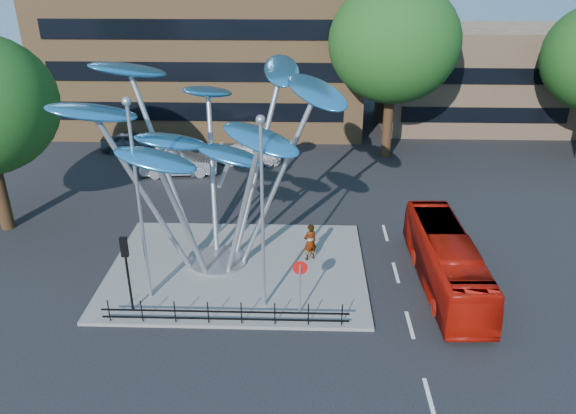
{
  "coord_description": "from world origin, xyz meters",
  "views": [
    {
      "loc": [
        2.11,
        -16.73,
        14.1
      ],
      "look_at": [
        1.47,
        4.0,
        4.3
      ],
      "focal_mm": 35.0,
      "sensor_mm": 36.0,
      "label": 1
    }
  ],
  "objects_px": {
    "street_lamp_right": "(262,199)",
    "parked_car_mid": "(179,163)",
    "tree_right": "(394,43)",
    "parked_car_right": "(250,154)",
    "street_lamp_left": "(137,186)",
    "leaf_sculpture": "(209,126)",
    "red_bus": "(446,261)",
    "no_entry_sign_island": "(300,278)",
    "pedestrian": "(310,242)",
    "traffic_light_island": "(126,259)",
    "parked_car_left": "(131,142)"
  },
  "relations": [
    {
      "from": "street_lamp_right",
      "to": "parked_car_mid",
      "type": "height_order",
      "value": "street_lamp_right"
    },
    {
      "from": "tree_right",
      "to": "parked_car_mid",
      "type": "height_order",
      "value": "tree_right"
    },
    {
      "from": "tree_right",
      "to": "parked_car_right",
      "type": "xyz_separation_m",
      "value": [
        -9.74,
        -1.69,
        -7.39
      ]
    },
    {
      "from": "tree_right",
      "to": "street_lamp_left",
      "type": "relative_size",
      "value": 1.38
    },
    {
      "from": "leaf_sculpture",
      "to": "parked_car_right",
      "type": "relative_size",
      "value": 2.86
    },
    {
      "from": "street_lamp_left",
      "to": "red_bus",
      "type": "height_order",
      "value": "street_lamp_left"
    },
    {
      "from": "leaf_sculpture",
      "to": "no_entry_sign_island",
      "type": "distance_m",
      "value": 7.71
    },
    {
      "from": "pedestrian",
      "to": "parked_car_right",
      "type": "height_order",
      "value": "pedestrian"
    },
    {
      "from": "red_bus",
      "to": "parked_car_mid",
      "type": "relative_size",
      "value": 1.78
    },
    {
      "from": "street_lamp_left",
      "to": "street_lamp_right",
      "type": "distance_m",
      "value": 5.03
    },
    {
      "from": "tree_right",
      "to": "parked_car_mid",
      "type": "bearing_deg",
      "value": -164.31
    },
    {
      "from": "leaf_sculpture",
      "to": "traffic_light_island",
      "type": "xyz_separation_m",
      "value": [
        -2.93,
        -4.18,
        -4.26
      ]
    },
    {
      "from": "parked_car_left",
      "to": "traffic_light_island",
      "type": "bearing_deg",
      "value": -168.36
    },
    {
      "from": "no_entry_sign_island",
      "to": "parked_car_left",
      "type": "bearing_deg",
      "value": 122.55
    },
    {
      "from": "leaf_sculpture",
      "to": "pedestrian",
      "type": "relative_size",
      "value": 6.8
    },
    {
      "from": "parked_car_left",
      "to": "parked_car_mid",
      "type": "relative_size",
      "value": 0.86
    },
    {
      "from": "pedestrian",
      "to": "street_lamp_right",
      "type": "bearing_deg",
      "value": 35.15
    },
    {
      "from": "leaf_sculpture",
      "to": "parked_car_left",
      "type": "bearing_deg",
      "value": 118.77
    },
    {
      "from": "traffic_light_island",
      "to": "parked_car_mid",
      "type": "distance_m",
      "value": 15.65
    },
    {
      "from": "no_entry_sign_island",
      "to": "red_bus",
      "type": "distance_m",
      "value": 7.0
    },
    {
      "from": "traffic_light_island",
      "to": "parked_car_right",
      "type": "bearing_deg",
      "value": 79.62
    },
    {
      "from": "red_bus",
      "to": "parked_car_mid",
      "type": "bearing_deg",
      "value": 137.04
    },
    {
      "from": "pedestrian",
      "to": "leaf_sculpture",
      "type": "bearing_deg",
      "value": -25.76
    },
    {
      "from": "leaf_sculpture",
      "to": "traffic_light_island",
      "type": "height_order",
      "value": "leaf_sculpture"
    },
    {
      "from": "tree_right",
      "to": "parked_car_left",
      "type": "relative_size",
      "value": 2.81
    },
    {
      "from": "no_entry_sign_island",
      "to": "parked_car_right",
      "type": "height_order",
      "value": "no_entry_sign_island"
    },
    {
      "from": "traffic_light_island",
      "to": "parked_car_left",
      "type": "relative_size",
      "value": 0.79
    },
    {
      "from": "no_entry_sign_island",
      "to": "parked_car_right",
      "type": "bearing_deg",
      "value": 101.86
    },
    {
      "from": "no_entry_sign_island",
      "to": "leaf_sculpture",
      "type": "bearing_deg",
      "value": 134.33
    },
    {
      "from": "traffic_light_island",
      "to": "parked_car_left",
      "type": "bearing_deg",
      "value": 106.03
    },
    {
      "from": "street_lamp_right",
      "to": "pedestrian",
      "type": "xyz_separation_m",
      "value": [
        1.94,
        3.88,
        -4.01
      ]
    },
    {
      "from": "street_lamp_right",
      "to": "traffic_light_island",
      "type": "bearing_deg",
      "value": -174.81
    },
    {
      "from": "pedestrian",
      "to": "street_lamp_left",
      "type": "bearing_deg",
      "value": -2.34
    },
    {
      "from": "street_lamp_left",
      "to": "street_lamp_right",
      "type": "bearing_deg",
      "value": -5.71
    },
    {
      "from": "street_lamp_left",
      "to": "pedestrian",
      "type": "height_order",
      "value": "street_lamp_left"
    },
    {
      "from": "street_lamp_right",
      "to": "parked_car_right",
      "type": "relative_size",
      "value": 1.87
    },
    {
      "from": "tree_right",
      "to": "leaf_sculpture",
      "type": "bearing_deg",
      "value": -123.31
    },
    {
      "from": "street_lamp_right",
      "to": "red_bus",
      "type": "height_order",
      "value": "street_lamp_right"
    },
    {
      "from": "street_lamp_left",
      "to": "parked_car_mid",
      "type": "bearing_deg",
      "value": 96.84
    },
    {
      "from": "street_lamp_left",
      "to": "parked_car_right",
      "type": "relative_size",
      "value": 1.98
    },
    {
      "from": "tree_right",
      "to": "street_lamp_left",
      "type": "height_order",
      "value": "tree_right"
    },
    {
      "from": "red_bus",
      "to": "pedestrian",
      "type": "distance_m",
      "value": 6.33
    },
    {
      "from": "street_lamp_right",
      "to": "parked_car_mid",
      "type": "relative_size",
      "value": 1.66
    },
    {
      "from": "pedestrian",
      "to": "parked_car_mid",
      "type": "bearing_deg",
      "value": -80.37
    },
    {
      "from": "red_bus",
      "to": "leaf_sculpture",
      "type": "bearing_deg",
      "value": 169.6
    },
    {
      "from": "red_bus",
      "to": "parked_car_left",
      "type": "distance_m",
      "value": 25.95
    },
    {
      "from": "red_bus",
      "to": "parked_car_left",
      "type": "relative_size",
      "value": 2.06
    },
    {
      "from": "parked_car_right",
      "to": "traffic_light_island",
      "type": "bearing_deg",
      "value": 169.45
    },
    {
      "from": "street_lamp_left",
      "to": "street_lamp_right",
      "type": "relative_size",
      "value": 1.06
    },
    {
      "from": "traffic_light_island",
      "to": "parked_car_left",
      "type": "xyz_separation_m",
      "value": [
        -5.74,
        19.97,
        -1.88
      ]
    }
  ]
}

